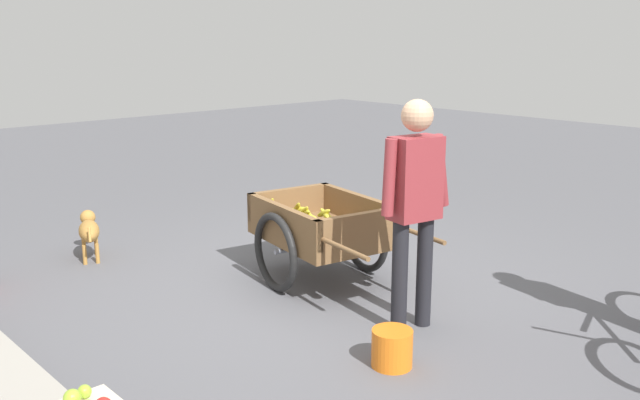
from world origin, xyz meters
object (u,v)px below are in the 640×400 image
object	(u,v)px
fruit_cart	(322,230)
plastic_bucket	(392,348)
dog	(89,230)
vendor_person	(415,195)

from	to	relation	value
fruit_cart	plastic_bucket	size ratio (longest dim) A/B	6.86
fruit_cart	plastic_bucket	world-z (taller)	fruit_cart
fruit_cart	dog	world-z (taller)	fruit_cart
dog	plastic_bucket	distance (m)	3.32
fruit_cart	vendor_person	size ratio (longest dim) A/B	1.10
fruit_cart	vendor_person	bearing A→B (deg)	170.43
vendor_person	dog	distance (m)	3.22
fruit_cart	dog	xyz separation A→B (m)	(1.87, 1.16, -0.17)
vendor_person	dog	bearing A→B (deg)	17.93
vendor_person	plastic_bucket	size ratio (longest dim) A/B	6.24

